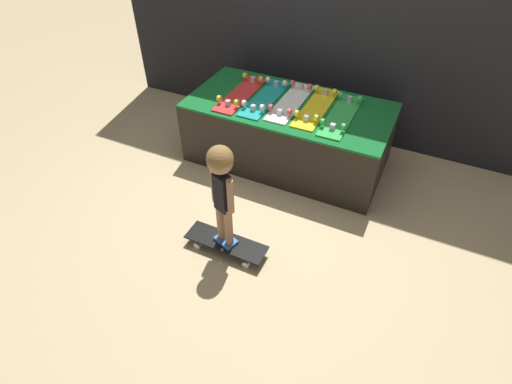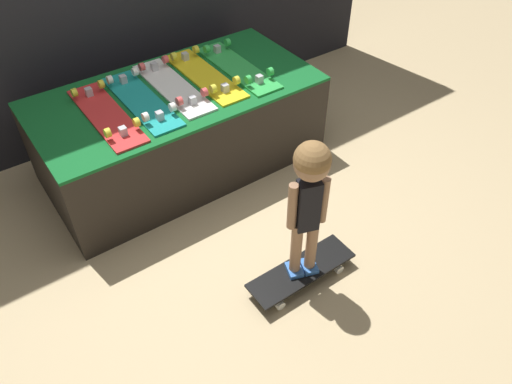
% 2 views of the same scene
% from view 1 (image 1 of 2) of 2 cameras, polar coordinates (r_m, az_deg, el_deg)
% --- Properties ---
extents(ground_plane, '(16.00, 16.00, 0.00)m').
position_cam_1_polar(ground_plane, '(3.59, 0.94, -0.06)').
color(ground_plane, tan).
extents(display_rack, '(1.83, 0.91, 0.60)m').
position_cam_1_polar(display_rack, '(3.82, 4.58, 8.41)').
color(display_rack, black).
rests_on(display_rack, ground_plane).
extents(skateboard_red_on_rack, '(0.20, 0.77, 0.09)m').
position_cam_1_polar(skateboard_red_on_rack, '(3.81, -2.14, 13.92)').
color(skateboard_red_on_rack, red).
rests_on(skateboard_red_on_rack, display_rack).
extents(skateboard_teal_on_rack, '(0.20, 0.77, 0.09)m').
position_cam_1_polar(skateboard_teal_on_rack, '(3.73, 1.33, 13.33)').
color(skateboard_teal_on_rack, teal).
rests_on(skateboard_teal_on_rack, display_rack).
extents(skateboard_white_on_rack, '(0.20, 0.77, 0.09)m').
position_cam_1_polar(skateboard_white_on_rack, '(3.68, 5.00, 12.76)').
color(skateboard_white_on_rack, white).
rests_on(skateboard_white_on_rack, display_rack).
extents(skateboard_yellow_on_rack, '(0.20, 0.77, 0.09)m').
position_cam_1_polar(skateboard_yellow_on_rack, '(3.62, 8.59, 11.92)').
color(skateboard_yellow_on_rack, yellow).
rests_on(skateboard_yellow_on_rack, display_rack).
extents(skateboard_green_on_rack, '(0.20, 0.77, 0.09)m').
position_cam_1_polar(skateboard_green_on_rack, '(3.54, 12.07, 10.73)').
color(skateboard_green_on_rack, green).
rests_on(skateboard_green_on_rack, display_rack).
extents(skateboard_on_floor, '(0.64, 0.20, 0.09)m').
position_cam_1_polar(skateboard_on_floor, '(3.07, -4.29, -7.28)').
color(skateboard_on_floor, black).
rests_on(skateboard_on_floor, ground_plane).
extents(child, '(0.20, 0.18, 0.87)m').
position_cam_1_polar(child, '(2.64, -4.97, 1.75)').
color(child, '#3870C6').
rests_on(child, skateboard_on_floor).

